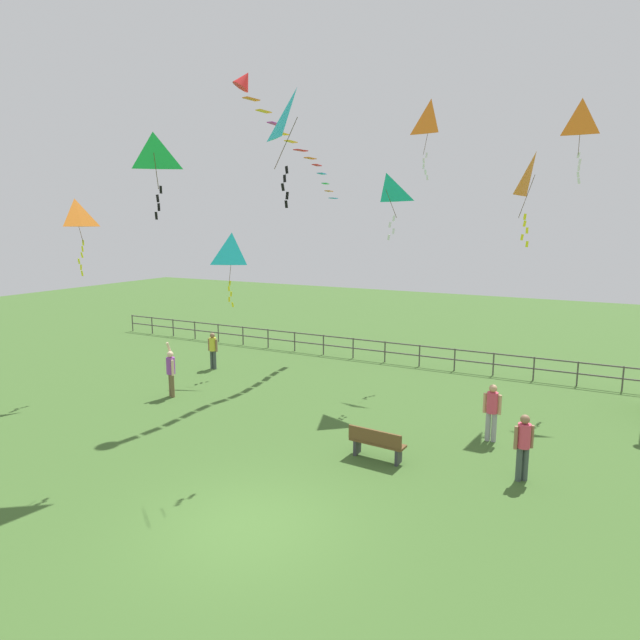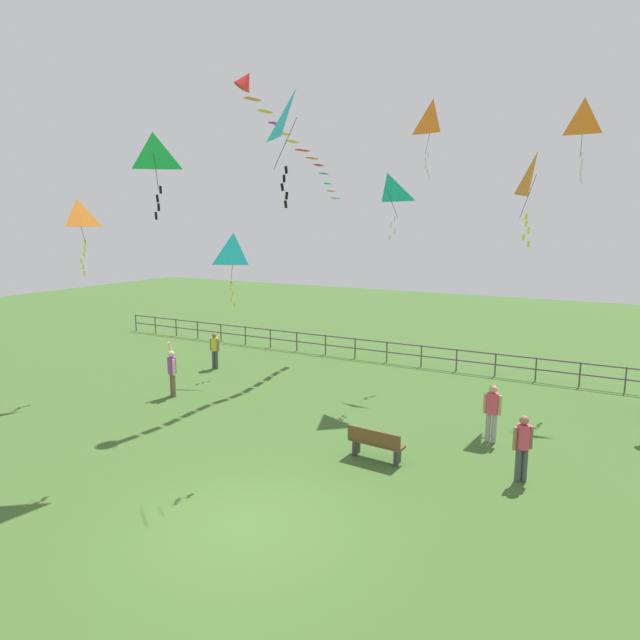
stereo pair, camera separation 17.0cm
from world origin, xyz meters
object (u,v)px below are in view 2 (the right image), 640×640
object	(u,v)px
person_2	(172,370)
kite_1	(154,156)
streamer_kite	(260,99)
kite_2	(584,121)
kite_7	(536,176)
person_1	(523,444)
kite_5	(387,191)
person_3	(492,409)
kite_4	(296,121)
person_0	(215,348)
park_bench	(375,443)
kite_0	(234,252)
kite_3	(432,121)
kite_6	(78,218)

from	to	relation	value
person_2	kite_1	size ratio (longest dim) A/B	0.94
streamer_kite	kite_2	bearing A→B (deg)	26.56
kite_2	kite_7	world-z (taller)	kite_2
person_1	kite_7	size ratio (longest dim) A/B	0.55
kite_2	kite_7	distance (m)	3.76
kite_2	kite_5	distance (m)	7.32
person_3	kite_1	distance (m)	11.30
kite_7	kite_5	bearing A→B (deg)	-169.30
person_3	kite_4	xyz separation A→B (m)	(-4.89, -2.41, 7.76)
person_0	person_2	xyz separation A→B (m)	(1.11, -3.72, 0.08)
park_bench	kite_7	distance (m)	9.96
kite_2	person_2	bearing A→B (deg)	-147.39
person_0	kite_0	size ratio (longest dim) A/B	0.54
kite_1	kite_7	bearing A→B (deg)	46.70
kite_0	kite_3	xyz separation A→B (m)	(6.82, 4.28, 5.21)
kite_6	person_1	bearing A→B (deg)	-1.62
kite_6	kite_7	bearing A→B (deg)	20.29
park_bench	kite_2	distance (m)	13.65
person_1	kite_0	size ratio (longest dim) A/B	0.57
person_2	kite_7	size ratio (longest dim) A/B	0.65
kite_0	kite_1	xyz separation A→B (m)	(3.34, -7.57, 2.81)
person_1	kite_6	distance (m)	16.53
kite_2	kite_6	world-z (taller)	kite_2
person_2	kite_1	distance (m)	8.32
person_0	kite_1	bearing A→B (deg)	-59.52
kite_6	kite_3	bearing A→B (deg)	40.73
person_3	kite_3	bearing A→B (deg)	120.54
kite_6	kite_1	bearing A→B (deg)	-23.75
person_3	kite_4	bearing A→B (deg)	-153.79
kite_2	kite_5	xyz separation A→B (m)	(-5.74, -3.84, -2.44)
person_3	kite_7	distance (m)	7.62
kite_0	kite_2	world-z (taller)	kite_2
kite_0	kite_6	bearing A→B (deg)	-127.13
person_2	person_3	bearing A→B (deg)	5.81
person_0	person_3	distance (m)	12.28
person_1	kite_4	xyz separation A→B (m)	(-6.02, -0.26, 7.77)
park_bench	kite_7	world-z (taller)	kite_7
park_bench	person_1	xyz separation A→B (m)	(3.53, 0.53, 0.49)
kite_2	kite_6	bearing A→B (deg)	-152.00
kite_3	kite_5	distance (m)	5.20
person_2	streamer_kite	distance (m)	10.08
kite_3	streamer_kite	size ratio (longest dim) A/B	0.39
kite_5	kite_3	bearing A→B (deg)	87.41
kite_2	kite_4	xyz separation A→B (m)	(-6.23, -9.12, -0.93)
person_3	kite_6	distance (m)	15.55
kite_3	kite_5	size ratio (longest dim) A/B	1.41
kite_4	kite_5	distance (m)	5.51
kite_7	kite_4	bearing A→B (deg)	-130.01
kite_1	kite_5	bearing A→B (deg)	66.57
person_3	kite_5	world-z (taller)	kite_5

